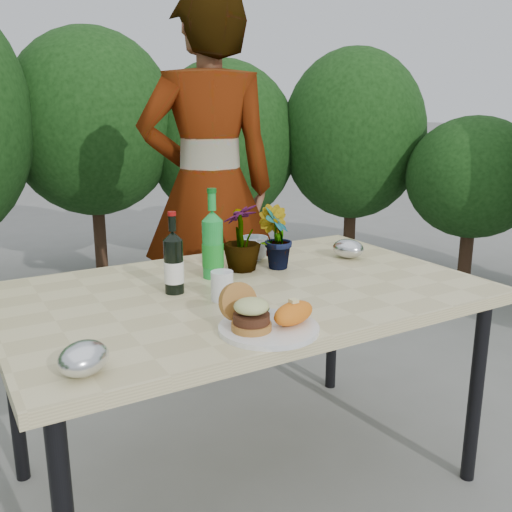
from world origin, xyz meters
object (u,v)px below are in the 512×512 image
patio_table (244,303)px  wine_bottle (174,264)px  dinner_plate (269,328)px  person (209,188)px

patio_table → wine_bottle: (-0.23, 0.07, 0.16)m
dinner_plate → wine_bottle: bearing=102.1°
patio_table → dinner_plate: bearing=-109.3°
dinner_plate → wine_bottle: size_ratio=1.02×
person → dinner_plate: bearing=86.8°
patio_table → person: (0.33, 0.96, 0.26)m
dinner_plate → wine_bottle: wine_bottle is taller
wine_bottle → person: bearing=49.0°
patio_table → wine_bottle: 0.29m
wine_bottle → person: 1.06m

